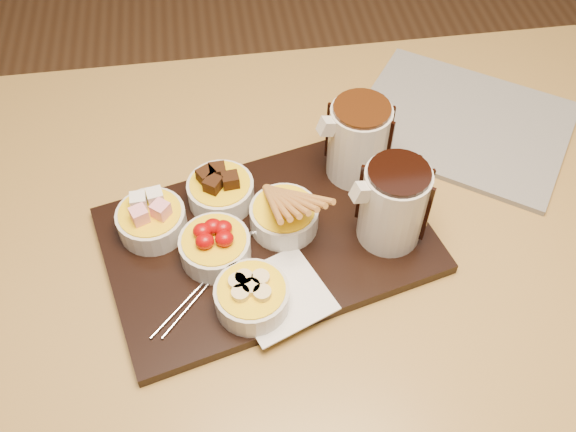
{
  "coord_description": "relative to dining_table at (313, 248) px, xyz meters",
  "views": [
    {
      "loc": [
        -0.13,
        -0.61,
        1.51
      ],
      "look_at": [
        -0.05,
        -0.05,
        0.81
      ],
      "focal_mm": 40.0,
      "sensor_mm": 36.0,
      "label": 1
    }
  ],
  "objects": [
    {
      "name": "ground",
      "position": [
        0.0,
        0.0,
        -0.65
      ],
      "size": [
        5.0,
        5.0,
        0.0
      ],
      "primitive_type": "plane",
      "color": "#55351D",
      "rests_on": "ground"
    },
    {
      "name": "dining_table",
      "position": [
        0.0,
        0.0,
        0.0
      ],
      "size": [
        1.2,
        0.8,
        0.75
      ],
      "color": "#A37F3C",
      "rests_on": "ground"
    },
    {
      "name": "serving_board",
      "position": [
        -0.08,
        -0.05,
        0.11
      ],
      "size": [
        0.52,
        0.4,
        0.02
      ],
      "primitive_type": "cube",
      "rotation": [
        0.0,
        0.0,
        0.24
      ],
      "color": "black",
      "rests_on": "dining_table"
    },
    {
      "name": "napkin",
      "position": [
        -0.07,
        -0.15,
        0.12
      ],
      "size": [
        0.16,
        0.16,
        0.0
      ],
      "primitive_type": "cube",
      "rotation": [
        0.0,
        0.0,
        0.38
      ],
      "color": "white",
      "rests_on": "serving_board"
    },
    {
      "name": "bowl_marshmallows",
      "position": [
        -0.24,
        -0.02,
        0.14
      ],
      "size": [
        0.1,
        0.1,
        0.04
      ],
      "primitive_type": "cylinder",
      "color": "beige",
      "rests_on": "serving_board"
    },
    {
      "name": "bowl_cake",
      "position": [
        -0.14,
        0.03,
        0.14
      ],
      "size": [
        0.1,
        0.1,
        0.04
      ],
      "primitive_type": "cylinder",
      "color": "beige",
      "rests_on": "serving_board"
    },
    {
      "name": "bowl_strawberries",
      "position": [
        -0.16,
        -0.08,
        0.14
      ],
      "size": [
        0.1,
        0.1,
        0.04
      ],
      "primitive_type": "cylinder",
      "color": "beige",
      "rests_on": "serving_board"
    },
    {
      "name": "bowl_biscotti",
      "position": [
        -0.05,
        -0.04,
        0.14
      ],
      "size": [
        0.1,
        0.1,
        0.04
      ],
      "primitive_type": "cylinder",
      "color": "beige",
      "rests_on": "serving_board"
    },
    {
      "name": "bowl_bananas",
      "position": [
        -0.11,
        -0.16,
        0.14
      ],
      "size": [
        0.1,
        0.1,
        0.04
      ],
      "primitive_type": "cylinder",
      "color": "beige",
      "rests_on": "serving_board"
    },
    {
      "name": "pitcher_dark_chocolate",
      "position": [
        0.1,
        -0.07,
        0.18
      ],
      "size": [
        0.11,
        0.11,
        0.13
      ],
      "primitive_type": "cylinder",
      "rotation": [
        0.0,
        0.0,
        0.24
      ],
      "color": "silver",
      "rests_on": "serving_board"
    },
    {
      "name": "pitcher_milk_chocolate",
      "position": [
        0.07,
        0.06,
        0.18
      ],
      "size": [
        0.11,
        0.11,
        0.13
      ],
      "primitive_type": "cylinder",
      "rotation": [
        0.0,
        0.0,
        0.24
      ],
      "color": "silver",
      "rests_on": "serving_board"
    },
    {
      "name": "fondue_skewers",
      "position": [
        -0.16,
        -0.1,
        0.12
      ],
      "size": [
        0.21,
        0.2,
        0.01
      ],
      "primitive_type": null,
      "rotation": [
        0.0,
        0.0,
        -0.77
      ],
      "color": "silver",
      "rests_on": "serving_board"
    },
    {
      "name": "newspaper",
      "position": [
        0.28,
        0.15,
        0.1
      ],
      "size": [
        0.44,
        0.43,
        0.01
      ],
      "primitive_type": "cube",
      "rotation": [
        0.0,
        0.0,
        -0.62
      ],
      "color": "beige",
      "rests_on": "dining_table"
    }
  ]
}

